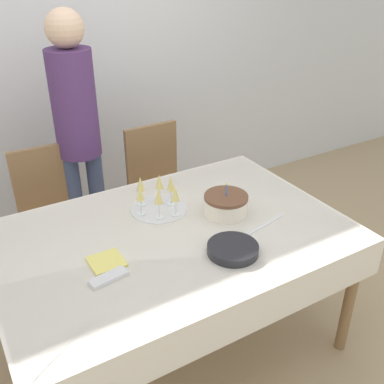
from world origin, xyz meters
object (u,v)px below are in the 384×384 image
(champagne_tray, at_px, (158,196))
(plate_stack_main, at_px, (233,249))
(dining_chair_far_left, at_px, (53,214))
(person_standing, at_px, (77,122))
(dining_chair_far_right, at_px, (160,186))
(birthday_cake, at_px, (226,204))

(champagne_tray, xyz_separation_m, plate_stack_main, (0.12, -0.53, -0.06))
(dining_chair_far_left, xyz_separation_m, champagne_tray, (0.43, -0.68, 0.34))
(dining_chair_far_left, bearing_deg, person_standing, 23.51)
(dining_chair_far_left, bearing_deg, champagne_tray, -57.94)
(person_standing, bearing_deg, champagne_tray, -78.04)
(dining_chair_far_left, height_order, dining_chair_far_right, same)
(birthday_cake, height_order, plate_stack_main, birthday_cake)
(plate_stack_main, bearing_deg, dining_chair_far_right, 79.52)
(plate_stack_main, distance_m, person_standing, 1.38)
(dining_chair_far_left, relative_size, person_standing, 0.54)
(dining_chair_far_right, bearing_deg, person_standing, 167.67)
(dining_chair_far_left, relative_size, champagne_tray, 3.08)
(birthday_cake, height_order, person_standing, person_standing)
(plate_stack_main, bearing_deg, dining_chair_far_left, 114.34)
(dining_chair_far_left, height_order, person_standing, person_standing)
(champagne_tray, bearing_deg, dining_chair_far_right, 63.09)
(plate_stack_main, bearing_deg, champagne_tray, 102.89)
(champagne_tray, distance_m, plate_stack_main, 0.55)
(dining_chair_far_right, relative_size, plate_stack_main, 3.89)
(person_standing, bearing_deg, birthday_cake, -65.25)
(dining_chair_far_right, height_order, birthday_cake, birthday_cake)
(plate_stack_main, bearing_deg, birthday_cake, 60.86)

